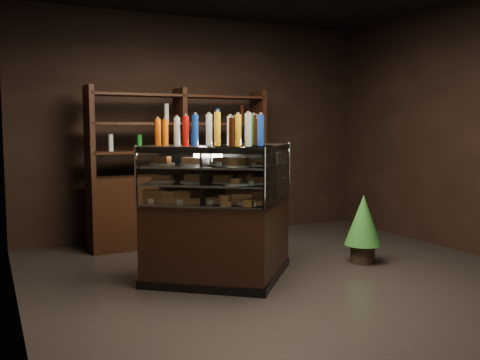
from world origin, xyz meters
name	(u,v)px	position (x,y,z in m)	size (l,w,h in m)	color
ground	(290,279)	(0.00, 0.00, 0.00)	(5.00, 5.00, 0.00)	black
room_shell	(292,82)	(0.00, 0.00, 1.94)	(5.02, 5.02, 3.01)	black
display_case	(229,236)	(-0.58, 0.20, 0.45)	(1.76, 1.33, 1.34)	black
food_display	(229,180)	(-0.58, 0.19, 1.00)	(1.40, 0.96, 0.42)	#C98348
bottles_top	(229,131)	(-0.58, 0.20, 1.47)	(1.23, 0.82, 0.30)	#D8590A
potted_conifer	(363,219)	(1.06, 0.20, 0.50)	(0.41, 0.41, 0.87)	black
back_shelving	(181,197)	(-0.43, 2.05, 0.61)	(2.36, 0.49, 2.00)	black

